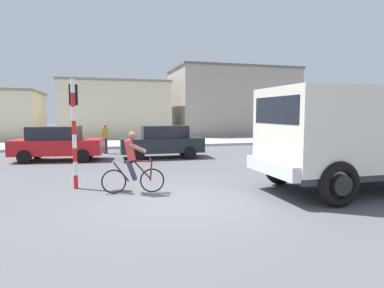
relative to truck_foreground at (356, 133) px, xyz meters
name	(u,v)px	position (x,y,z in m)	size (l,w,h in m)	color
ground_plane	(170,202)	(-5.34, 0.24, -1.67)	(120.00, 120.00, 0.00)	#56565B
sidewalk_far	(124,144)	(-5.34, 15.44, -1.59)	(80.00, 5.00, 0.16)	#ADADA8
truck_foreground	(356,133)	(0.00, 0.00, 0.00)	(5.42, 2.86, 2.90)	silver
cyclist	(132,162)	(-6.12, 1.45, -0.80)	(1.72, 0.52, 1.72)	black
traffic_light_pole	(74,118)	(-7.68, 2.55, 0.40)	(0.24, 0.43, 3.20)	red
car_red_near	(58,143)	(-8.85, 8.69, -0.85)	(4.21, 2.32, 1.60)	red
car_white_mid	(162,141)	(-3.96, 8.28, -0.85)	(4.06, 1.99, 1.60)	#1E2328
car_far_side	(308,140)	(3.60, 7.18, -0.85)	(4.15, 2.19, 1.60)	white
pedestrian_near_kerb	(105,138)	(-6.66, 10.82, -0.82)	(0.34, 0.22, 1.62)	#2D334C
building_mid_block	(115,110)	(-5.57, 21.79, 0.81)	(9.13, 5.58, 4.94)	beige
building_corner_right	(232,103)	(5.62, 22.21, 1.56)	(11.49, 7.23, 6.45)	#9E9389
building_set_back	(330,113)	(18.35, 23.76, 0.55)	(11.24, 8.03, 4.44)	beige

